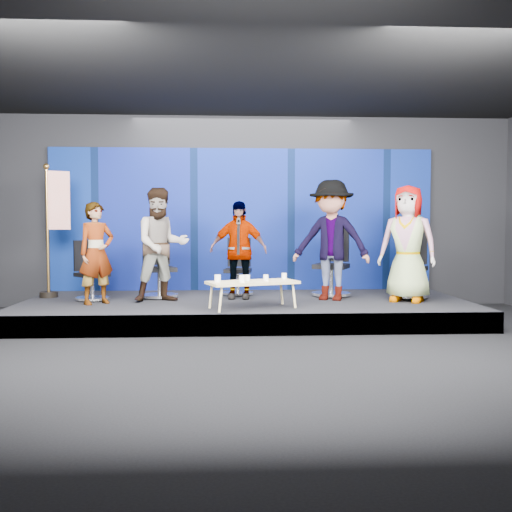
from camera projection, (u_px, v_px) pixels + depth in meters
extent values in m
plane|color=black|center=(253.00, 353.00, 6.65)|extent=(10.00, 10.00, 0.00)
cube|color=black|center=(243.00, 211.00, 10.54)|extent=(10.00, 0.02, 3.50)
cube|color=black|center=(296.00, 167.00, 2.57)|extent=(10.00, 0.02, 3.50)
cube|color=black|center=(253.00, 48.00, 6.46)|extent=(10.00, 8.00, 0.02)
cube|color=black|center=(246.00, 309.00, 9.13)|extent=(7.00, 3.00, 0.30)
cube|color=navy|center=(243.00, 220.00, 10.50)|extent=(7.00, 0.08, 2.60)
cylinder|color=silver|center=(92.00, 299.00, 9.05)|extent=(0.76, 0.76, 0.05)
cylinder|color=silver|center=(92.00, 286.00, 9.04)|extent=(0.06, 0.06, 0.36)
cube|color=black|center=(92.00, 275.00, 9.03)|extent=(0.60, 0.60, 0.06)
cube|color=black|center=(86.00, 255.00, 9.17)|extent=(0.33, 0.28, 0.49)
imported|color=black|center=(97.00, 253.00, 8.60)|extent=(0.67, 0.64, 1.54)
cylinder|color=silver|center=(160.00, 296.00, 9.35)|extent=(0.78, 0.78, 0.06)
cylinder|color=silver|center=(159.00, 282.00, 9.34)|extent=(0.07, 0.07, 0.41)
cube|color=black|center=(159.00, 269.00, 9.33)|extent=(0.62, 0.62, 0.07)
cube|color=black|center=(156.00, 248.00, 9.54)|extent=(0.45, 0.19, 0.57)
imported|color=black|center=(161.00, 245.00, 8.87)|extent=(1.03, 0.91, 1.78)
cylinder|color=silver|center=(238.00, 294.00, 9.73)|extent=(0.62, 0.62, 0.06)
cylinder|color=silver|center=(238.00, 281.00, 9.72)|extent=(0.06, 0.06, 0.37)
cube|color=black|center=(238.00, 271.00, 9.71)|extent=(0.49, 0.49, 0.06)
cube|color=black|center=(239.00, 252.00, 9.92)|extent=(0.41, 0.10, 0.50)
imported|color=black|center=(238.00, 250.00, 9.24)|extent=(0.97, 0.50, 1.58)
cylinder|color=silver|center=(331.00, 294.00, 9.56)|extent=(0.87, 0.87, 0.07)
cylinder|color=silver|center=(331.00, 279.00, 9.55)|extent=(0.08, 0.08, 0.44)
cube|color=black|center=(331.00, 266.00, 9.54)|extent=(0.70, 0.70, 0.08)
cube|color=black|center=(335.00, 244.00, 9.76)|extent=(0.47, 0.25, 0.61)
imported|color=black|center=(331.00, 240.00, 9.07)|extent=(1.42, 1.14, 1.91)
cylinder|color=silver|center=(409.00, 296.00, 9.37)|extent=(0.86, 0.86, 0.06)
cylinder|color=silver|center=(409.00, 281.00, 9.35)|extent=(0.07, 0.07, 0.42)
cube|color=black|center=(409.00, 268.00, 9.34)|extent=(0.69, 0.69, 0.07)
cube|color=black|center=(413.00, 247.00, 9.55)|extent=(0.43, 0.28, 0.58)
imported|color=black|center=(408.00, 243.00, 8.90)|extent=(1.06, 0.95, 1.82)
cube|color=tan|center=(253.00, 282.00, 8.17)|extent=(1.38, 0.94, 0.04)
cylinder|color=tan|center=(221.00, 300.00, 7.77)|extent=(0.04, 0.04, 0.35)
cylinder|color=tan|center=(211.00, 296.00, 8.16)|extent=(0.04, 0.04, 0.35)
cylinder|color=tan|center=(294.00, 296.00, 8.20)|extent=(0.04, 0.04, 0.35)
cylinder|color=tan|center=(282.00, 293.00, 8.59)|extent=(0.04, 0.04, 0.35)
cylinder|color=white|center=(218.00, 278.00, 8.02)|extent=(0.09, 0.09, 0.10)
cylinder|color=white|center=(242.00, 279.00, 7.99)|extent=(0.09, 0.09, 0.10)
cylinder|color=white|center=(247.00, 278.00, 8.20)|extent=(0.07, 0.07, 0.09)
cylinder|color=white|center=(266.00, 278.00, 8.23)|extent=(0.07, 0.07, 0.09)
cylinder|color=white|center=(284.00, 276.00, 8.47)|extent=(0.08, 0.08, 0.09)
cylinder|color=black|center=(49.00, 295.00, 9.44)|extent=(0.29, 0.29, 0.09)
cylinder|color=#BD863C|center=(48.00, 231.00, 9.38)|extent=(0.04, 0.04, 2.02)
sphere|color=#BD863C|center=(46.00, 166.00, 9.33)|extent=(0.10, 0.10, 0.10)
cube|color=red|center=(59.00, 200.00, 9.42)|extent=(0.34, 0.19, 0.96)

